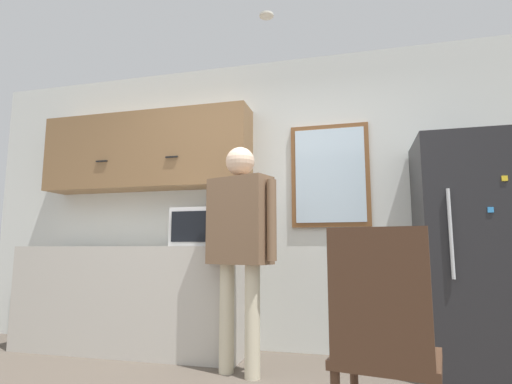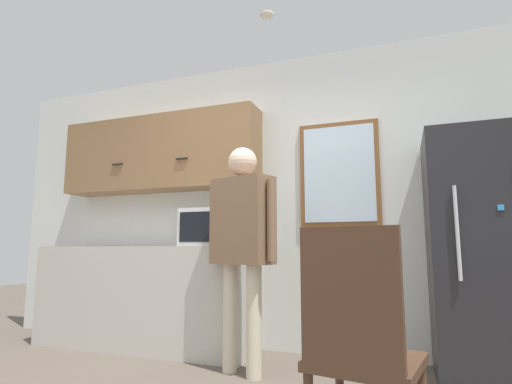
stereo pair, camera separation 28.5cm
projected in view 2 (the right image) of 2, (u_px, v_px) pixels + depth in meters
The scene contains 9 objects.
back_wall at pixel (274, 200), 3.74m from camera, with size 6.00×0.06×2.70m.
counter at pixel (146, 296), 3.70m from camera, with size 2.09×0.59×0.92m.
upper_cabinets at pixel (159, 154), 4.02m from camera, with size 2.09×0.35×0.74m.
microwave at pixel (212, 228), 3.53m from camera, with size 0.47×0.41×0.33m.
person at pixel (242, 232), 3.00m from camera, with size 0.60×0.37×1.67m.
refrigerator at pixel (483, 254), 2.77m from camera, with size 0.70×0.68×1.73m.
chair at pixel (359, 341), 1.61m from camera, with size 0.50×0.50×0.99m.
window at pixel (339, 174), 3.51m from camera, with size 0.69×0.05×0.93m.
ceiling_light at pixel (267, 15), 3.06m from camera, with size 0.11×0.11×0.01m.
Camera 2 is at (1.11, -1.60, 0.91)m, focal length 28.00 mm.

